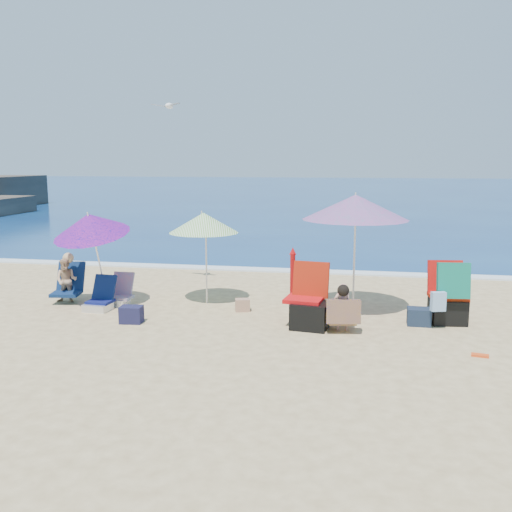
% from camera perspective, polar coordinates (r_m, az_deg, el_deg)
% --- Properties ---
extents(ground, '(120.00, 120.00, 0.00)m').
position_cam_1_polar(ground, '(9.86, 0.69, -7.34)').
color(ground, '#D8BC84').
rests_on(ground, ground).
extents(sea, '(120.00, 80.00, 0.12)m').
position_cam_1_polar(sea, '(54.39, 8.66, 6.52)').
color(sea, navy).
rests_on(sea, ground).
extents(foam, '(120.00, 0.50, 0.04)m').
position_cam_1_polar(foam, '(14.76, 3.99, -1.52)').
color(foam, white).
rests_on(foam, ground).
extents(umbrella_turquoise, '(2.00, 2.00, 2.30)m').
position_cam_1_polar(umbrella_turquoise, '(10.72, 10.09, 4.91)').
color(umbrella_turquoise, white).
rests_on(umbrella_turquoise, ground).
extents(umbrella_striped, '(1.65, 1.65, 1.88)m').
position_cam_1_polar(umbrella_striped, '(11.35, -5.34, 3.38)').
color(umbrella_striped, silver).
rests_on(umbrella_striped, ground).
extents(umbrella_blue, '(1.74, 1.79, 2.03)m').
position_cam_1_polar(umbrella_blue, '(11.38, -16.53, 3.11)').
color(umbrella_blue, white).
rests_on(umbrella_blue, ground).
extents(furled_umbrella, '(0.14, 0.16, 1.27)m').
position_cam_1_polar(furled_umbrella, '(10.68, 3.74, -2.16)').
color(furled_umbrella, '#9D0B0B').
rests_on(furled_umbrella, ground).
extents(chair_navy, '(0.51, 0.64, 0.65)m').
position_cam_1_polar(chair_navy, '(11.41, -15.59, -4.43)').
color(chair_navy, '#0D144E').
rests_on(chair_navy, ground).
extents(chair_rainbow, '(0.55, 0.57, 0.63)m').
position_cam_1_polar(chair_rainbow, '(11.72, -13.78, -4.01)').
color(chair_rainbow, '#DF5E4E').
rests_on(chair_rainbow, ground).
extents(camp_chair_left, '(0.82, 0.77, 1.12)m').
position_cam_1_polar(camp_chair_left, '(9.87, 5.46, -5.33)').
color(camp_chair_left, red).
rests_on(camp_chair_left, ground).
extents(camp_chair_right, '(0.71, 0.97, 1.15)m').
position_cam_1_polar(camp_chair_right, '(10.61, 18.94, -4.31)').
color(camp_chair_right, red).
rests_on(camp_chair_right, ground).
extents(person_center, '(0.60, 0.58, 0.84)m').
position_cam_1_polar(person_center, '(9.66, 8.80, -5.30)').
color(person_center, tan).
rests_on(person_center, ground).
extents(person_left, '(0.66, 0.81, 1.02)m').
position_cam_1_polar(person_left, '(12.17, -18.67, -2.32)').
color(person_left, tan).
rests_on(person_left, ground).
extents(bag_navy_a, '(0.41, 0.32, 0.30)m').
position_cam_1_polar(bag_navy_a, '(10.37, -12.56, -5.83)').
color(bag_navy_a, '#191938').
rests_on(bag_navy_a, ground).
extents(bag_tan, '(0.32, 0.26, 0.24)m').
position_cam_1_polar(bag_tan, '(10.91, -1.38, -5.00)').
color(bag_tan, '#A57A5E').
rests_on(bag_tan, ground).
extents(bag_navy_b, '(0.42, 0.32, 0.31)m').
position_cam_1_polar(bag_navy_b, '(10.40, 16.24, -5.94)').
color(bag_navy_b, '#192538').
rests_on(bag_navy_b, ground).
extents(bag_black_b, '(0.32, 0.26, 0.21)m').
position_cam_1_polar(bag_black_b, '(10.21, 4.53, -6.14)').
color(bag_black_b, black).
rests_on(bag_black_b, ground).
extents(orange_item, '(0.27, 0.16, 0.03)m').
position_cam_1_polar(orange_item, '(9.12, 21.83, -9.37)').
color(orange_item, '#E84918').
rests_on(orange_item, ground).
extents(seagull, '(0.68, 0.35, 0.13)m').
position_cam_1_polar(seagull, '(12.70, -8.84, 14.86)').
color(seagull, white).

